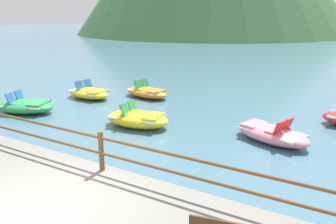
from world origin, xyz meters
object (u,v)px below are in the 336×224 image
at_px(pedal_boat_3, 147,92).
at_px(pedal_boat_0, 89,93).
at_px(pedal_boat_5, 271,134).
at_px(pedal_boat_7, 138,119).
at_px(pedal_boat_4, 24,106).

bearing_deg(pedal_boat_3, pedal_boat_0, -146.27).
bearing_deg(pedal_boat_5, pedal_boat_3, 156.26).
bearing_deg(pedal_boat_3, pedal_boat_5, -23.74).
bearing_deg(pedal_boat_3, pedal_boat_7, -60.85).
bearing_deg(pedal_boat_7, pedal_boat_4, -170.29).
relative_size(pedal_boat_5, pedal_boat_7, 1.09).
relative_size(pedal_boat_3, pedal_boat_5, 0.95).
xyz_separation_m(pedal_boat_4, pedal_boat_5, (9.57, 1.77, -0.01)).
relative_size(pedal_boat_4, pedal_boat_5, 1.05).
relative_size(pedal_boat_3, pedal_boat_7, 1.04).
xyz_separation_m(pedal_boat_3, pedal_boat_5, (6.65, -2.92, 0.02)).
height_order(pedal_boat_5, pedal_boat_7, pedal_boat_7).
bearing_deg(pedal_boat_0, pedal_boat_3, 33.73).
distance_m(pedal_boat_0, pedal_boat_3, 2.77).
distance_m(pedal_boat_0, pedal_boat_4, 3.21).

